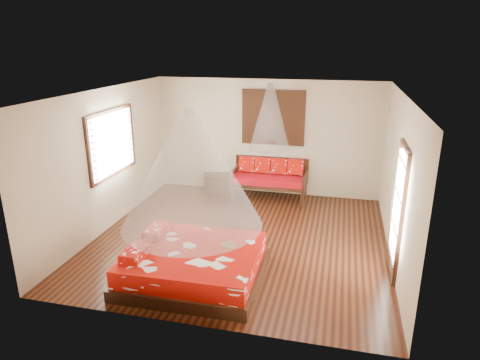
{
  "coord_description": "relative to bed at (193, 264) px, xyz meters",
  "views": [
    {
      "loc": [
        1.75,
        -7.34,
        3.68
      ],
      "look_at": [
        -0.05,
        0.11,
        1.15
      ],
      "focal_mm": 32.0,
      "sensor_mm": 36.0,
      "label": 1
    }
  ],
  "objects": [
    {
      "name": "window_left",
      "position": [
        -2.3,
        1.8,
        1.45
      ],
      "size": [
        0.1,
        1.74,
        1.34
      ],
      "color": "black",
      "rests_on": "wall_left"
    },
    {
      "name": "wine_tray",
      "position": [
        0.52,
        0.29,
        0.3
      ],
      "size": [
        0.25,
        0.25,
        0.2
      ],
      "rotation": [
        0.0,
        0.0,
        0.08
      ],
      "color": "brown",
      "rests_on": "bed"
    },
    {
      "name": "glazed_door",
      "position": [
        3.13,
        1.0,
        0.82
      ],
      "size": [
        0.08,
        1.02,
        2.16
      ],
      "color": "black",
      "rests_on": "floor"
    },
    {
      "name": "mosquito_net_main",
      "position": [
        0.02,
        0.0,
        1.6
      ],
      "size": [
        2.17,
        2.17,
        1.8
      ],
      "primitive_type": "cone",
      "color": "silver",
      "rests_on": "ceiling"
    },
    {
      "name": "storage_chest",
      "position": [
        -0.8,
        4.05,
        -0.02
      ],
      "size": [
        0.76,
        0.64,
        0.45
      ],
      "rotation": [
        0.0,
        0.0,
        0.27
      ],
      "color": "black",
      "rests_on": "floor"
    },
    {
      "name": "daybed",
      "position": [
        0.55,
        3.98,
        0.27
      ],
      "size": [
        1.8,
        0.8,
        0.95
      ],
      "color": "black",
      "rests_on": "floor"
    },
    {
      "name": "shutter_panel",
      "position": [
        0.55,
        4.32,
        1.65
      ],
      "size": [
        1.52,
        0.06,
        1.32
      ],
      "color": "black",
      "rests_on": "wall_back"
    },
    {
      "name": "bed",
      "position": [
        0.0,
        0.0,
        0.0
      ],
      "size": [
        2.17,
        1.97,
        0.64
      ],
      "rotation": [
        0.0,
        0.0,
        0.02
      ],
      "color": "black",
      "rests_on": "floor"
    },
    {
      "name": "mosquito_net_daybed",
      "position": [
        0.55,
        3.85,
        1.75
      ],
      "size": [
        0.95,
        0.95,
        1.5
      ],
      "primitive_type": "cone",
      "color": "silver",
      "rests_on": "ceiling"
    },
    {
      "name": "room",
      "position": [
        0.41,
        1.6,
        1.15
      ],
      "size": [
        5.54,
        5.54,
        2.84
      ],
      "color": "black",
      "rests_on": "ground"
    }
  ]
}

